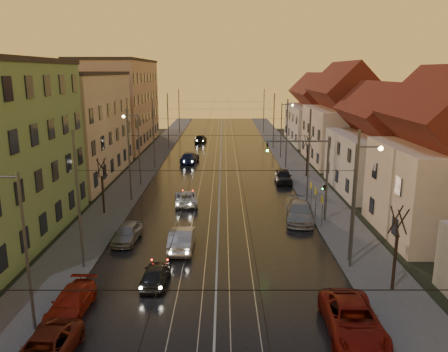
{
  "coord_description": "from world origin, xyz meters",
  "views": [
    {
      "loc": [
        0.44,
        -17.02,
        12.4
      ],
      "look_at": [
        0.48,
        21.08,
        3.26
      ],
      "focal_mm": 35.0,
      "sensor_mm": 36.0,
      "label": 1
    }
  ],
  "objects_px": {
    "traffic_light_mast": "(315,169)",
    "parked_right_0": "(353,320)",
    "driving_car_4": "(201,139)",
    "parked_left_3": "(127,233)",
    "street_lamp_2": "(136,142)",
    "parked_right_2": "(283,176)",
    "street_lamp_0": "(18,238)",
    "street_lamp_1": "(358,192)",
    "driving_car_0": "(155,274)",
    "driving_car_1": "(182,239)",
    "driving_car_2": "(186,198)",
    "driving_car_3": "(190,157)",
    "parked_left_1": "(44,351)",
    "parked_right_1": "(300,212)",
    "street_lamp_3": "(283,125)",
    "parked_left_2": "(71,302)"
  },
  "relations": [
    {
      "from": "traffic_light_mast",
      "to": "parked_right_0",
      "type": "height_order",
      "value": "traffic_light_mast"
    },
    {
      "from": "driving_car_4",
      "to": "parked_left_3",
      "type": "xyz_separation_m",
      "value": [
        -3.09,
        -46.72,
        -0.05
      ]
    },
    {
      "from": "street_lamp_2",
      "to": "parked_right_2",
      "type": "distance_m",
      "value": 16.9
    },
    {
      "from": "street_lamp_0",
      "to": "parked_right_0",
      "type": "relative_size",
      "value": 1.45
    },
    {
      "from": "street_lamp_1",
      "to": "parked_right_2",
      "type": "bearing_deg",
      "value": 95.0
    },
    {
      "from": "driving_car_0",
      "to": "driving_car_1",
      "type": "bearing_deg",
      "value": -99.64
    },
    {
      "from": "driving_car_2",
      "to": "parked_left_3",
      "type": "relative_size",
      "value": 1.14
    },
    {
      "from": "driving_car_2",
      "to": "driving_car_3",
      "type": "distance_m",
      "value": 19.6
    },
    {
      "from": "parked_left_1",
      "to": "parked_right_1",
      "type": "height_order",
      "value": "parked_right_1"
    },
    {
      "from": "parked_left_1",
      "to": "parked_left_3",
      "type": "xyz_separation_m",
      "value": [
        0.57,
        14.04,
        0.05
      ]
    },
    {
      "from": "traffic_light_mast",
      "to": "parked_right_2",
      "type": "bearing_deg",
      "value": 93.24
    },
    {
      "from": "street_lamp_2",
      "to": "driving_car_2",
      "type": "bearing_deg",
      "value": -49.46
    },
    {
      "from": "traffic_light_mast",
      "to": "parked_right_0",
      "type": "bearing_deg",
      "value": -94.71
    },
    {
      "from": "parked_left_1",
      "to": "parked_right_1",
      "type": "relative_size",
      "value": 0.84
    },
    {
      "from": "street_lamp_0",
      "to": "driving_car_4",
      "type": "distance_m",
      "value": 58.73
    },
    {
      "from": "parked_right_0",
      "to": "parked_right_1",
      "type": "xyz_separation_m",
      "value": [
        0.25,
        16.49,
        0.02
      ]
    },
    {
      "from": "street_lamp_3",
      "to": "driving_car_4",
      "type": "relative_size",
      "value": 1.87
    },
    {
      "from": "driving_car_1",
      "to": "parked_left_3",
      "type": "height_order",
      "value": "driving_car_1"
    },
    {
      "from": "street_lamp_2",
      "to": "street_lamp_3",
      "type": "height_order",
      "value": "same"
    },
    {
      "from": "street_lamp_0",
      "to": "street_lamp_2",
      "type": "bearing_deg",
      "value": 90.0
    },
    {
      "from": "driving_car_4",
      "to": "parked_right_2",
      "type": "distance_m",
      "value": 31.03
    },
    {
      "from": "street_lamp_2",
      "to": "parked_right_1",
      "type": "relative_size",
      "value": 1.48
    },
    {
      "from": "street_lamp_0",
      "to": "parked_left_3",
      "type": "height_order",
      "value": "street_lamp_0"
    },
    {
      "from": "street_lamp_3",
      "to": "parked_right_0",
      "type": "distance_m",
      "value": 44.5
    },
    {
      "from": "driving_car_2",
      "to": "parked_right_1",
      "type": "distance_m",
      "value": 11.17
    },
    {
      "from": "driving_car_1",
      "to": "driving_car_2",
      "type": "height_order",
      "value": "driving_car_1"
    },
    {
      "from": "driving_car_2",
      "to": "parked_left_2",
      "type": "height_order",
      "value": "driving_car_2"
    },
    {
      "from": "driving_car_0",
      "to": "driving_car_2",
      "type": "height_order",
      "value": "driving_car_2"
    },
    {
      "from": "parked_right_1",
      "to": "parked_right_2",
      "type": "bearing_deg",
      "value": 96.19
    },
    {
      "from": "driving_car_4",
      "to": "parked_right_2",
      "type": "height_order",
      "value": "parked_right_2"
    },
    {
      "from": "driving_car_3",
      "to": "parked_right_0",
      "type": "relative_size",
      "value": 0.93
    },
    {
      "from": "driving_car_0",
      "to": "driving_car_2",
      "type": "bearing_deg",
      "value": -89.81
    },
    {
      "from": "street_lamp_0",
      "to": "street_lamp_3",
      "type": "xyz_separation_m",
      "value": [
        18.21,
        44.0,
        0.0
      ]
    },
    {
      "from": "parked_left_2",
      "to": "parked_right_1",
      "type": "xyz_separation_m",
      "value": [
        14.49,
        14.51,
        0.17
      ]
    },
    {
      "from": "street_lamp_0",
      "to": "parked_right_1",
      "type": "relative_size",
      "value": 1.48
    },
    {
      "from": "driving_car_2",
      "to": "parked_left_2",
      "type": "bearing_deg",
      "value": 70.69
    },
    {
      "from": "street_lamp_2",
      "to": "driving_car_0",
      "type": "xyz_separation_m",
      "value": [
        5.47,
        -23.09,
        -4.26
      ]
    },
    {
      "from": "driving_car_4",
      "to": "parked_left_3",
      "type": "distance_m",
      "value": 46.82
    },
    {
      "from": "street_lamp_3",
      "to": "driving_car_0",
      "type": "xyz_separation_m",
      "value": [
        -12.74,
        -39.09,
        -4.26
      ]
    },
    {
      "from": "parked_left_2",
      "to": "street_lamp_3",
      "type": "bearing_deg",
      "value": 71.13
    },
    {
      "from": "parked_right_2",
      "to": "parked_left_2",
      "type": "bearing_deg",
      "value": -115.83
    },
    {
      "from": "street_lamp_0",
      "to": "driving_car_1",
      "type": "distance_m",
      "value": 12.83
    },
    {
      "from": "driving_car_1",
      "to": "parked_left_3",
      "type": "distance_m",
      "value": 4.43
    },
    {
      "from": "driving_car_0",
      "to": "parked_left_1",
      "type": "height_order",
      "value": "parked_left_1"
    },
    {
      "from": "parked_left_3",
      "to": "driving_car_2",
      "type": "bearing_deg",
      "value": 73.14
    },
    {
      "from": "street_lamp_0",
      "to": "traffic_light_mast",
      "type": "bearing_deg",
      "value": 43.1
    },
    {
      "from": "driving_car_1",
      "to": "parked_left_1",
      "type": "bearing_deg",
      "value": 69.45
    },
    {
      "from": "street_lamp_0",
      "to": "parked_left_2",
      "type": "distance_m",
      "value": 4.86
    },
    {
      "from": "street_lamp_1",
      "to": "parked_left_2",
      "type": "relative_size",
      "value": 1.89
    },
    {
      "from": "parked_left_1",
      "to": "parked_left_3",
      "type": "distance_m",
      "value": 14.05
    }
  ]
}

